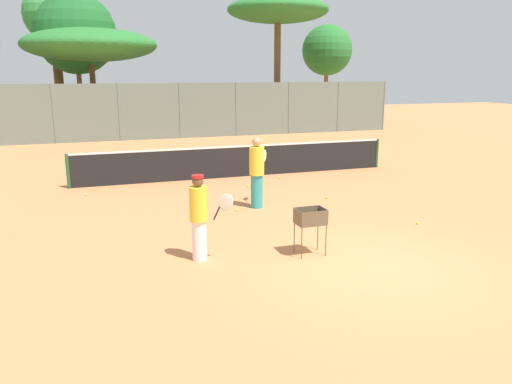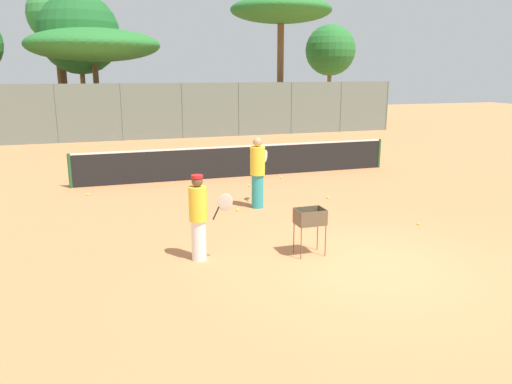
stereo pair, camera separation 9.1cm
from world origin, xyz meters
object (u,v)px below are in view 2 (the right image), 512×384
at_px(player_white_outfit, 199,216).
at_px(tennis_net, 240,161).
at_px(parked_car, 156,120).
at_px(player_red_cap, 258,172).
at_px(ball_cart, 310,221).

bearing_deg(player_white_outfit, tennis_net, 98.42).
relative_size(player_white_outfit, parked_car, 0.39).
bearing_deg(player_red_cap, parked_car, 41.68).
bearing_deg(player_white_outfit, parked_car, 115.45).
distance_m(tennis_net, player_red_cap, 4.01).
xyz_separation_m(player_white_outfit, player_red_cap, (2.23, 3.21, 0.10)).
bearing_deg(player_white_outfit, ball_cart, 19.49).
distance_m(tennis_net, parked_car, 14.41).
height_order(tennis_net, parked_car, parked_car).
bearing_deg(player_red_cap, tennis_net, 31.03).
height_order(tennis_net, player_red_cap, player_red_cap).
xyz_separation_m(player_red_cap, parked_car, (-0.33, 18.31, -0.29)).
relative_size(player_red_cap, parked_car, 0.44).
bearing_deg(tennis_net, player_red_cap, -99.61).
height_order(player_white_outfit, player_red_cap, player_red_cap).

